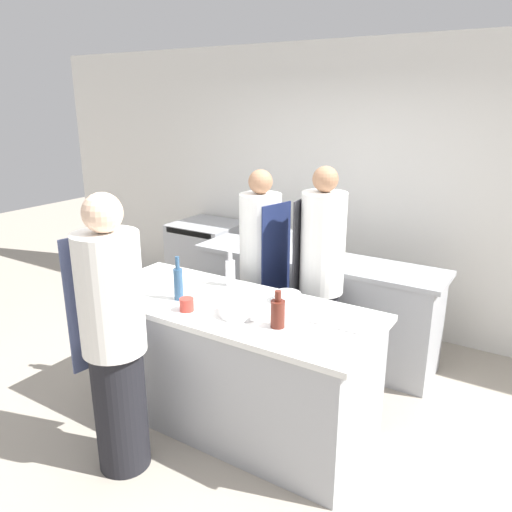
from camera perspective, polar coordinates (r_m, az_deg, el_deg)
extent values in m
plane|color=#A89E8E|center=(3.89, -2.89, -17.95)|extent=(16.00, 16.00, 0.00)
cube|color=silver|center=(5.13, 10.74, 7.60)|extent=(8.00, 0.06, 2.80)
cube|color=#A8AAAF|center=(3.65, -2.99, -12.36)|extent=(2.00, 0.82, 0.87)
cube|color=white|center=(3.45, -3.11, -5.77)|extent=(2.08, 0.86, 0.04)
cube|color=#A8AAAF|center=(4.62, 6.54, -5.76)|extent=(2.20, 0.53, 0.87)
cube|color=#A8AAAF|center=(4.47, 6.74, -0.37)|extent=(2.29, 0.55, 0.04)
cube|color=#A8AAAF|center=(5.76, -5.46, -0.71)|extent=(0.72, 0.68, 0.92)
cube|color=black|center=(5.59, -7.47, -3.63)|extent=(0.58, 0.01, 0.32)
cube|color=black|center=(5.39, -7.73, 2.62)|extent=(0.61, 0.01, 0.06)
cylinder|color=black|center=(3.37, -15.19, -16.47)|extent=(0.32, 0.32, 0.81)
cylinder|color=white|center=(3.01, -16.35, -4.16)|extent=(0.38, 0.38, 0.73)
cube|color=#4C567F|center=(3.21, -18.02, -4.94)|extent=(0.08, 0.36, 0.85)
sphere|color=beige|center=(2.88, -17.16, 4.74)|extent=(0.23, 0.23, 0.23)
cylinder|color=black|center=(4.34, 0.47, -7.85)|extent=(0.29, 0.29, 0.80)
cylinder|color=white|center=(4.07, 0.50, 1.98)|extent=(0.34, 0.34, 0.74)
cube|color=#19234C|center=(3.98, 2.30, 0.02)|extent=(0.08, 0.32, 0.84)
sphere|color=#9E7051|center=(3.97, 0.52, 8.49)|extent=(0.19, 0.19, 0.19)
cylinder|color=black|center=(4.09, 7.18, -9.41)|extent=(0.29, 0.29, 0.83)
cylinder|color=white|center=(3.80, 7.64, 1.45)|extent=(0.34, 0.34, 0.78)
cube|color=#2D2D33|center=(3.88, 5.13, 0.17)|extent=(0.05, 0.32, 0.88)
sphere|color=#9E7051|center=(3.69, 7.94, 8.70)|extent=(0.19, 0.19, 0.19)
cylinder|color=#19471E|center=(3.98, -14.65, -1.07)|extent=(0.08, 0.08, 0.23)
cylinder|color=#19471E|center=(3.93, -14.83, 1.12)|extent=(0.04, 0.04, 0.09)
cylinder|color=silver|center=(3.74, -2.95, -1.98)|extent=(0.07, 0.07, 0.19)
cylinder|color=silver|center=(3.69, -2.98, 0.00)|extent=(0.03, 0.03, 0.08)
cylinder|color=#5B2319|center=(3.07, 2.50, -6.65)|extent=(0.09, 0.09, 0.17)
cylinder|color=#5B2319|center=(3.02, 2.53, -4.59)|extent=(0.04, 0.04, 0.07)
cylinder|color=#2D5175|center=(3.51, -8.86, -3.21)|extent=(0.06, 0.06, 0.23)
cylinder|color=#2D5175|center=(3.46, -8.98, -0.78)|extent=(0.03, 0.03, 0.09)
cylinder|color=white|center=(3.47, 3.58, -4.71)|extent=(0.19, 0.19, 0.06)
cylinder|color=white|center=(3.26, -1.86, -6.18)|extent=(0.28, 0.28, 0.06)
cylinder|color=#B2382D|center=(3.34, -7.93, -5.52)|extent=(0.10, 0.10, 0.09)
cube|color=white|center=(3.20, 9.63, -7.43)|extent=(0.34, 0.21, 0.01)
cylinder|color=#A8AAAF|center=(4.61, 2.26, 1.80)|extent=(0.31, 0.31, 0.19)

